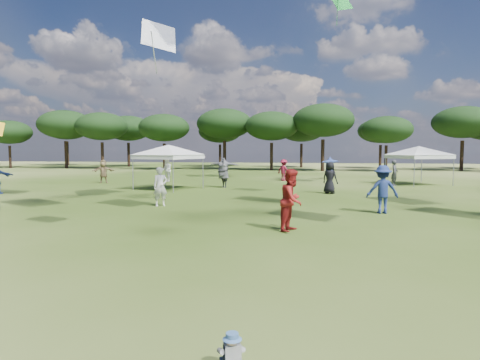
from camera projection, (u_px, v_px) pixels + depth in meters
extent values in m
cylinder|color=black|center=(10.00, 157.00, 52.55)|extent=(0.33, 0.33, 2.92)
ellipsoid|color=black|center=(9.00, 132.00, 52.30)|extent=(5.67, 5.67, 3.06)
cylinder|color=black|center=(66.00, 155.00, 51.49)|extent=(0.40, 0.40, 3.49)
ellipsoid|color=black|center=(65.00, 125.00, 51.19)|extent=(6.79, 6.79, 3.66)
cylinder|color=black|center=(102.00, 156.00, 50.42)|extent=(0.38, 0.38, 3.32)
ellipsoid|color=black|center=(102.00, 126.00, 50.14)|extent=(6.44, 6.44, 3.47)
cylinder|color=black|center=(164.00, 157.00, 48.41)|extent=(0.36, 0.36, 3.14)
ellipsoid|color=black|center=(164.00, 128.00, 48.15)|extent=(6.11, 6.11, 3.29)
cylinder|color=black|center=(225.00, 155.00, 48.78)|extent=(0.40, 0.40, 3.46)
ellipsoid|color=black|center=(225.00, 124.00, 48.49)|extent=(6.73, 6.73, 3.63)
cylinder|color=black|center=(271.00, 157.00, 46.72)|extent=(0.37, 0.37, 3.21)
ellipsoid|color=black|center=(272.00, 126.00, 46.45)|extent=(6.24, 6.24, 3.36)
cylinder|color=black|center=(323.00, 155.00, 45.36)|extent=(0.41, 0.41, 3.56)
ellipsoid|color=black|center=(323.00, 120.00, 45.05)|extent=(6.91, 6.91, 3.73)
cylinder|color=black|center=(386.00, 158.00, 44.63)|extent=(0.33, 0.33, 2.88)
ellipsoid|color=black|center=(387.00, 130.00, 44.38)|extent=(5.60, 5.60, 3.02)
cylinder|color=black|center=(462.00, 156.00, 45.67)|extent=(0.39, 0.39, 3.44)
ellipsoid|color=black|center=(463.00, 122.00, 45.38)|extent=(6.69, 6.69, 3.60)
cylinder|color=black|center=(67.00, 153.00, 60.41)|extent=(0.41, 0.41, 3.62)
ellipsoid|color=black|center=(67.00, 127.00, 60.10)|extent=(7.03, 7.03, 3.79)
cylinder|color=black|center=(129.00, 155.00, 56.79)|extent=(0.39, 0.39, 3.37)
ellipsoid|color=black|center=(128.00, 128.00, 56.51)|extent=(6.54, 6.54, 3.53)
cylinder|color=black|center=(220.00, 156.00, 56.52)|extent=(0.36, 0.36, 3.11)
ellipsoid|color=black|center=(220.00, 131.00, 56.25)|extent=(6.05, 6.05, 3.26)
cylinder|color=black|center=(301.00, 156.00, 53.97)|extent=(0.37, 0.37, 3.20)
ellipsoid|color=black|center=(302.00, 129.00, 53.70)|extent=(6.21, 6.21, 3.35)
cylinder|color=black|center=(380.00, 157.00, 51.25)|extent=(0.34, 0.34, 2.99)
ellipsoid|color=black|center=(381.00, 131.00, 51.00)|extent=(5.81, 5.81, 3.13)
cylinder|color=gray|center=(133.00, 173.00, 23.99)|extent=(0.06, 0.06, 2.06)
cylinder|color=gray|center=(173.00, 175.00, 22.55)|extent=(0.06, 0.06, 2.06)
cylinder|color=gray|center=(165.00, 171.00, 26.63)|extent=(0.06, 0.06, 2.06)
cylinder|color=gray|center=(203.00, 172.00, 25.19)|extent=(0.06, 0.06, 2.06)
cube|color=silver|center=(169.00, 157.00, 24.52)|extent=(4.06, 4.06, 0.25)
pyramid|color=silver|center=(168.00, 145.00, 24.46)|extent=(6.09, 6.09, 0.60)
cylinder|color=gray|center=(414.00, 172.00, 25.99)|extent=(0.06, 0.06, 2.00)
cylinder|color=gray|center=(453.00, 171.00, 26.78)|extent=(0.06, 0.06, 2.00)
cylinder|color=gray|center=(385.00, 170.00, 28.95)|extent=(0.06, 0.06, 2.00)
cylinder|color=gray|center=(422.00, 169.00, 29.74)|extent=(0.06, 0.06, 2.00)
cube|color=silver|center=(419.00, 157.00, 27.79)|extent=(4.27, 4.27, 0.25)
pyramid|color=silver|center=(419.00, 146.00, 27.74)|extent=(6.03, 6.03, 0.60)
cube|color=white|center=(232.00, 352.00, 4.43)|extent=(0.22, 0.19, 0.19)
cylinder|color=white|center=(221.00, 351.00, 4.45)|extent=(0.13, 0.19, 0.12)
cylinder|color=white|center=(241.00, 349.00, 4.51)|extent=(0.13, 0.19, 0.12)
sphere|color=#E0B293|center=(232.00, 341.00, 4.42)|extent=(0.13, 0.13, 0.13)
cone|color=#5086BC|center=(232.00, 338.00, 4.42)|extent=(0.22, 0.22, 0.02)
cylinder|color=#5086BC|center=(232.00, 336.00, 4.41)|extent=(0.14, 0.14, 0.06)
imported|color=#444348|center=(223.00, 173.00, 25.71)|extent=(2.38, 1.62, 1.91)
imported|color=navy|center=(330.00, 168.00, 32.97)|extent=(1.93, 2.15, 1.85)
imported|color=olive|center=(103.00, 171.00, 29.22)|extent=(1.62, 1.22, 1.70)
imported|color=#333438|center=(395.00, 173.00, 26.93)|extent=(0.62, 0.74, 1.74)
imported|color=black|center=(330.00, 178.00, 22.22)|extent=(1.04, 0.93, 1.78)
imported|color=navy|center=(382.00, 189.00, 15.39)|extent=(1.24, 0.77, 1.85)
imported|color=maroon|center=(284.00, 170.00, 31.18)|extent=(1.25, 1.12, 1.68)
imported|color=silver|center=(167.00, 170.00, 30.41)|extent=(1.03, 1.11, 1.81)
imported|color=beige|center=(160.00, 187.00, 17.37)|extent=(0.74, 0.66, 1.70)
imported|color=maroon|center=(292.00, 200.00, 12.08)|extent=(0.98, 1.10, 1.88)
plane|color=silver|center=(159.00, 35.00, 17.45)|extent=(2.06, 2.19, 1.76)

